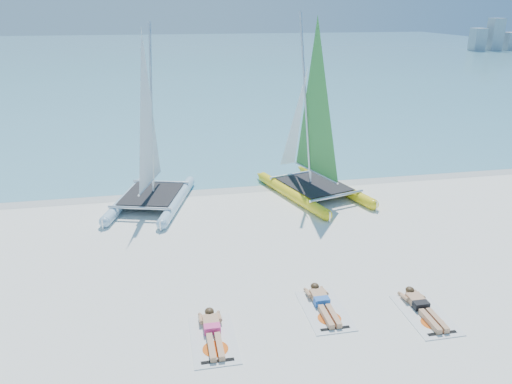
# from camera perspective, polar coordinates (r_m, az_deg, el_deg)

# --- Properties ---
(ground) EXTENTS (140.00, 140.00, 0.00)m
(ground) POSITION_cam_1_polar(r_m,az_deg,el_deg) (15.41, 2.41, -6.26)
(ground) COLOR white
(ground) RESTS_ON ground
(sea) EXTENTS (140.00, 115.00, 0.01)m
(sea) POSITION_cam_1_polar(r_m,az_deg,el_deg) (76.74, -8.96, 15.15)
(sea) COLOR #78B4C9
(sea) RESTS_ON ground
(wet_sand_strip) EXTENTS (140.00, 1.40, 0.01)m
(wet_sand_strip) POSITION_cam_1_polar(r_m,az_deg,el_deg) (20.36, -1.18, 0.62)
(wet_sand_strip) COLOR beige
(wet_sand_strip) RESTS_ON ground
(distant_skyline) EXTENTS (14.00, 2.00, 5.00)m
(distant_skyline) POSITION_cam_1_polar(r_m,az_deg,el_deg) (94.61, 26.97, 15.43)
(distant_skyline) COLOR #A0ABB1
(distant_skyline) RESTS_ON ground
(catamaran_blue) EXTENTS (3.60, 5.32, 6.63)m
(catamaran_blue) POSITION_cam_1_polar(r_m,az_deg,el_deg) (18.44, -12.13, 4.47)
(catamaran_blue) COLOR #A6CBDA
(catamaran_blue) RESTS_ON ground
(catamaran_yellow) EXTENTS (3.81, 5.63, 7.00)m
(catamaran_yellow) POSITION_cam_1_polar(r_m,az_deg,el_deg) (19.39, 6.03, 6.30)
(catamaran_yellow) COLOR yellow
(catamaran_yellow) RESTS_ON ground
(towel_a) EXTENTS (1.00, 1.85, 0.02)m
(towel_a) POSITION_cam_1_polar(r_m,az_deg,el_deg) (11.56, -4.88, -16.43)
(towel_a) COLOR white
(towel_a) RESTS_ON ground
(sunbather_a) EXTENTS (0.37, 1.73, 0.26)m
(sunbather_a) POSITION_cam_1_polar(r_m,az_deg,el_deg) (11.65, -5.00, -15.44)
(sunbather_a) COLOR tan
(sunbather_a) RESTS_ON towel_a
(towel_b) EXTENTS (1.00, 1.85, 0.02)m
(towel_b) POSITION_cam_1_polar(r_m,az_deg,el_deg) (12.54, 7.85, -13.26)
(towel_b) COLOR white
(towel_b) RESTS_ON ground
(sunbather_b) EXTENTS (0.37, 1.73, 0.26)m
(sunbather_b) POSITION_cam_1_polar(r_m,az_deg,el_deg) (12.63, 7.59, -12.38)
(sunbather_b) COLOR tan
(sunbather_b) RESTS_ON towel_b
(towel_c) EXTENTS (1.00, 1.85, 0.02)m
(towel_c) POSITION_cam_1_polar(r_m,az_deg,el_deg) (12.93, 18.77, -13.13)
(towel_c) COLOR white
(towel_c) RESTS_ON ground
(sunbather_c) EXTENTS (0.37, 1.73, 0.26)m
(sunbather_c) POSITION_cam_1_polar(r_m,az_deg,el_deg) (13.01, 18.41, -12.29)
(sunbather_c) COLOR tan
(sunbather_c) RESTS_ON towel_c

